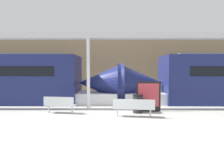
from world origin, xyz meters
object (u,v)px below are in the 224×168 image
object	(u,v)px
bench_far	(60,104)
poster_board	(148,96)
support_column_near	(88,74)
bench_near	(134,107)
trash_bin	(138,104)

from	to	relation	value
bench_far	poster_board	bearing A→B (deg)	15.81
poster_board	support_column_near	size ratio (longest dim) A/B	0.41
bench_far	poster_board	size ratio (longest dim) A/B	1.01
bench_far	support_column_near	world-z (taller)	support_column_near
support_column_near	bench_near	bearing A→B (deg)	-39.79
trash_bin	support_column_near	bearing A→B (deg)	160.70
trash_bin	poster_board	xyz separation A→B (m)	(0.58, 0.29, 0.34)
trash_bin	poster_board	bearing A→B (deg)	26.86
bench_near	poster_board	distance (m)	1.60
bench_near	bench_far	distance (m)	3.68
bench_far	poster_board	xyz separation A→B (m)	(4.48, 0.51, 0.31)
bench_near	support_column_near	bearing A→B (deg)	148.27
bench_near	trash_bin	distance (m)	1.05
bench_near	trash_bin	bearing A→B (deg)	80.98
poster_board	support_column_near	bearing A→B (deg)	169.03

